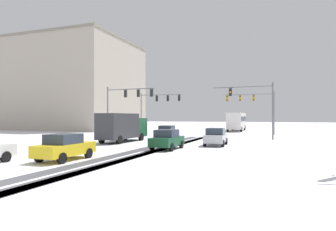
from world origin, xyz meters
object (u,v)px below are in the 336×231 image
office_building_far_left_block (68,86)px  box_truck_delivery (123,127)px  traffic_signal_near_left (126,100)px  car_grey_lead (167,132)px  traffic_signal_far_left (157,103)px  traffic_signal_far_right (253,103)px  car_yellow_cab_fourth (65,147)px  car_silver_second (216,137)px  car_dark_green_third (167,139)px  bus_oncoming (237,120)px  traffic_signal_near_right (255,101)px

office_building_far_left_block → box_truck_delivery: bearing=-42.9°
box_truck_delivery → traffic_signal_near_left: bearing=114.8°
traffic_signal_near_left → car_grey_lead: bearing=6.8°
traffic_signal_far_left → traffic_signal_far_right: (14.31, 3.82, 0.02)m
traffic_signal_far_left → car_yellow_cab_fourth: (5.46, -28.24, -3.99)m
traffic_signal_far_left → traffic_signal_far_right: bearing=14.9°
car_silver_second → box_truck_delivery: box_truck_delivery is taller
car_grey_lead → box_truck_delivery: box_truck_delivery is taller
car_dark_green_third → car_yellow_cab_fourth: size_ratio=1.00×
car_silver_second → car_dark_green_third: (-3.10, -4.68, 0.00)m
car_grey_lead → car_silver_second: same height
traffic_signal_near_left → office_building_far_left_block: bearing=140.7°
traffic_signal_far_left → box_truck_delivery: (2.29, -15.22, -3.18)m
car_yellow_cab_fourth → bus_oncoming: bus_oncoming is taller
bus_oncoming → box_truck_delivery: 30.39m
car_yellow_cab_fourth → box_truck_delivery: bearing=103.7°
car_dark_green_third → car_silver_second: bearing=56.5°
car_silver_second → car_yellow_cab_fourth: 14.33m
car_dark_green_third → bus_oncoming: bearing=87.9°
office_building_far_left_block → traffic_signal_near_right: bearing=-24.9°
office_building_far_left_block → car_dark_green_third: bearing=-41.8°
traffic_signal_far_left → car_dark_green_third: 22.71m
car_silver_second → bus_oncoming: 29.79m
car_silver_second → office_building_far_left_block: bearing=145.1°
car_grey_lead → traffic_signal_near_left: bearing=-173.2°
traffic_signal_near_left → car_dark_green_third: bearing=-47.7°
car_silver_second → traffic_signal_near_left: bearing=156.0°
car_grey_lead → box_truck_delivery: 6.45m
traffic_signal_far_right → traffic_signal_far_left: bearing=-165.1°
bus_oncoming → traffic_signal_near_left: bearing=-113.6°
car_silver_second → office_building_far_left_block: 47.44m
traffic_signal_near_right → traffic_signal_far_left: bearing=152.1°
car_silver_second → box_truck_delivery: bearing=177.4°
box_truck_delivery → car_silver_second: bearing=-2.6°
bus_oncoming → box_truck_delivery: bus_oncoming is taller
traffic_signal_far_right → car_dark_green_third: size_ratio=1.79×
traffic_signal_near_left → car_yellow_cab_fourth: size_ratio=1.60×
car_silver_second → car_dark_green_third: same height
traffic_signal_far_left → bus_oncoming: size_ratio=0.61×
car_grey_lead → office_building_far_left_block: size_ratio=0.15×
traffic_signal_near_right → car_yellow_cab_fourth: bearing=-116.2°
traffic_signal_far_right → office_building_far_left_block: (-40.23, 7.22, 4.61)m
car_grey_lead → box_truck_delivery: (-2.94, -5.69, 0.82)m
traffic_signal_far_right → bus_oncoming: 11.27m
traffic_signal_near_right → car_dark_green_third: 14.15m
office_building_far_left_block → traffic_signal_far_right: bearing=-10.2°
traffic_signal_far_left → bus_oncoming: 17.77m
car_silver_second → car_dark_green_third: bearing=-123.5°
traffic_signal_near_right → car_silver_second: size_ratio=1.62×
traffic_signal_far_right → box_truck_delivery: (-12.02, -19.03, -3.20)m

